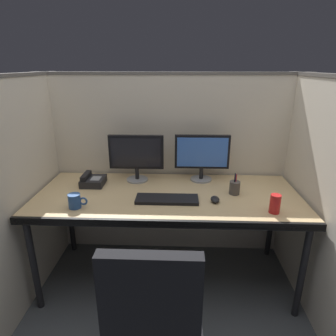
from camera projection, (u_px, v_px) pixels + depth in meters
The scene contains 13 objects.
ground_plane at pixel (166, 305), 2.07m from camera, with size 8.00×8.00×0.00m, color #4C5156.
cubicle_partition_rear at pixel (170, 167), 2.50m from camera, with size 2.21×0.06×1.57m.
cubicle_partition_left at pixel (26, 191), 2.03m from camera, with size 0.06×1.41×1.57m.
cubicle_partition_right at pixel (314, 196), 1.95m from camera, with size 0.06×1.41×1.57m.
desk at pixel (168, 200), 2.11m from camera, with size 1.90×0.80×0.74m.
monitor_left at pixel (136, 155), 2.27m from camera, with size 0.43×0.17×0.37m.
monitor_right at pixel (202, 155), 2.28m from camera, with size 0.43×0.17×0.37m.
keyboard_main at pixel (167, 199), 1.99m from camera, with size 0.43×0.15×0.02m, color black.
computer_mouse at pixel (215, 199), 1.97m from camera, with size 0.06×0.10×0.04m.
pen_cup at pixel (235, 188), 2.08m from camera, with size 0.08×0.08×0.16m.
soda_can at pixel (275, 204), 1.81m from camera, with size 0.07×0.07×0.12m, color red.
desk_phone at pixel (93, 181), 2.25m from camera, with size 0.17×0.19×0.09m.
coffee_mug at pixel (75, 201), 1.88m from camera, with size 0.13×0.08×0.09m.
Camera 1 is at (0.08, -1.62, 1.62)m, focal length 30.93 mm.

